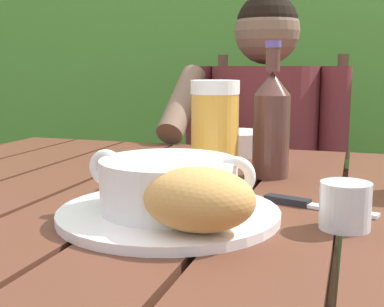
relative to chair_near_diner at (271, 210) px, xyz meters
The scene contains 12 objects.
dining_table 0.95m from the chair_near_diner, 88.26° to the right, with size 1.28×0.98×0.78m.
hedge_backdrop 1.07m from the chair_near_diner, 75.75° to the left, with size 3.56×0.84×2.46m.
chair_near_diner is the anchor object (origin of this frame).
person_eating 0.29m from the chair_near_diner, 90.86° to the right, with size 0.48×0.47×1.19m.
serving_plate 1.10m from the chair_near_diner, 88.48° to the right, with size 0.29×0.29×0.01m.
soup_bowl 1.11m from the chair_near_diner, 88.48° to the right, with size 0.23×0.18×0.08m.
bread_roll 1.19m from the chair_near_diner, 85.34° to the right, with size 0.13×0.10×0.07m.
beer_glass 0.91m from the chair_near_diner, 87.78° to the right, with size 0.08×0.08×0.17m.
beer_bottle 0.86m from the chair_near_diner, 81.55° to the right, with size 0.07×0.07×0.24m.
water_glass_small 1.11m from the chair_near_diner, 76.51° to the right, with size 0.06×0.06×0.06m.
table_knife 1.02m from the chair_near_diner, 78.31° to the right, with size 0.16×0.07×0.01m.
diner_bowl 0.62m from the chair_near_diner, 90.00° to the right, with size 0.15×0.15×0.05m.
Camera 1 is at (0.23, -0.75, 0.97)m, focal length 47.86 mm.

